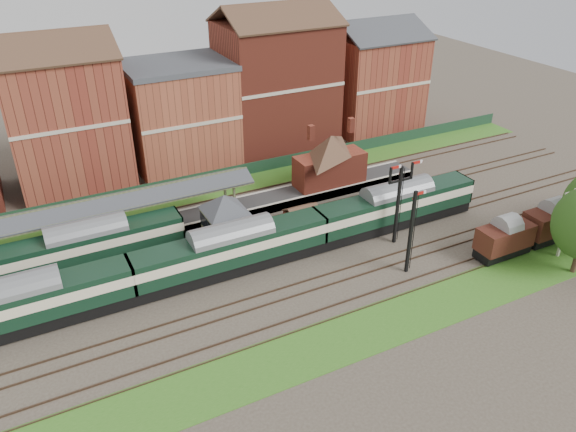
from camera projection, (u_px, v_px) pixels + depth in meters
name	position (u px, v px, depth m)	size (l,w,h in m)	color
ground	(271.00, 261.00, 51.44)	(160.00, 160.00, 0.00)	#473D33
grass_back	(210.00, 191.00, 63.82)	(90.00, 4.50, 0.06)	#2D6619
grass_front	(340.00, 340.00, 42.12)	(90.00, 5.00, 0.06)	#2D6619
fence	(204.00, 178.00, 65.02)	(90.00, 0.12, 1.50)	#193823
platform	(185.00, 221.00, 56.76)	(55.00, 3.40, 1.00)	#2D2D2D
signal_box	(225.00, 222.00, 51.20)	(5.40, 5.40, 6.00)	#5F6E4E
brick_hut	(302.00, 221.00, 55.36)	(3.20, 2.64, 2.94)	maroon
station_building	(330.00, 159.00, 61.84)	(8.10, 8.10, 5.90)	maroon
canopy	(119.00, 198.00, 52.36)	(26.00, 3.89, 4.08)	#4D5132
semaphore_bracket	(399.00, 199.00, 52.02)	(3.60, 0.25, 8.18)	black
semaphore_siding	(411.00, 231.00, 47.97)	(1.23, 0.25, 8.00)	black
yard_lamp	(568.00, 219.00, 50.13)	(2.60, 0.22, 7.00)	beige
town_backdrop	(179.00, 109.00, 67.31)	(69.00, 10.00, 16.00)	maroon
dmu_train	(232.00, 249.00, 48.79)	(52.72, 2.77, 4.05)	black
platform_railcar	(89.00, 245.00, 49.53)	(16.67, 2.63, 3.84)	black
goods_van_a	(505.00, 238.00, 51.29)	(5.38, 2.33, 3.26)	black
goods_van_b	(551.00, 222.00, 53.66)	(5.68, 2.46, 3.45)	black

